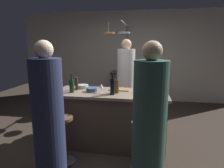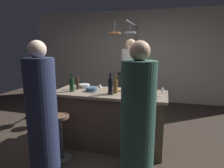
# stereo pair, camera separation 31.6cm
# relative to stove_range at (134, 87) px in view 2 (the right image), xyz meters

# --- Properties ---
(ground_plane) EXTENTS (9.00, 9.00, 0.00)m
(ground_plane) POSITION_rel_stove_range_xyz_m (0.00, -2.45, -0.45)
(ground_plane) COLOR #382D26
(back_wall) EXTENTS (6.40, 0.16, 2.60)m
(back_wall) POSITION_rel_stove_range_xyz_m (0.00, 0.40, 0.85)
(back_wall) COLOR beige
(back_wall) RESTS_ON ground_plane
(kitchen_island) EXTENTS (1.80, 0.72, 0.90)m
(kitchen_island) POSITION_rel_stove_range_xyz_m (0.00, -2.45, 0.01)
(kitchen_island) COLOR brown
(kitchen_island) RESTS_ON ground_plane
(stove_range) EXTENTS (0.80, 0.64, 0.89)m
(stove_range) POSITION_rel_stove_range_xyz_m (0.00, 0.00, 0.00)
(stove_range) COLOR #47474C
(stove_range) RESTS_ON ground_plane
(chef) EXTENTS (0.37, 0.37, 1.76)m
(chef) POSITION_rel_stove_range_xyz_m (0.14, -1.37, 0.37)
(chef) COLOR white
(chef) RESTS_ON ground_plane
(bar_stool_right) EXTENTS (0.28, 0.28, 0.68)m
(bar_stool_right) POSITION_rel_stove_range_xyz_m (0.51, -3.07, -0.07)
(bar_stool_right) COLOR #4C4C51
(bar_stool_right) RESTS_ON ground_plane
(guest_right) EXTENTS (0.35, 0.35, 1.68)m
(guest_right) POSITION_rel_stove_range_xyz_m (0.59, -3.43, 0.33)
(guest_right) COLOR #33594C
(guest_right) RESTS_ON ground_plane
(bar_stool_left) EXTENTS (0.28, 0.28, 0.68)m
(bar_stool_left) POSITION_rel_stove_range_xyz_m (-0.54, -3.07, -0.07)
(bar_stool_left) COLOR #4C4C51
(bar_stool_left) RESTS_ON ground_plane
(guest_left) EXTENTS (0.36, 0.36, 1.69)m
(guest_left) POSITION_rel_stove_range_xyz_m (-0.54, -3.44, 0.34)
(guest_left) COLOR #262D4C
(guest_left) RESTS_ON ground_plane
(overhead_pot_rack) EXTENTS (0.61, 1.43, 2.17)m
(overhead_pot_rack) POSITION_rel_stove_range_xyz_m (-0.06, -0.48, 1.21)
(overhead_pot_rack) COLOR gray
(overhead_pot_rack) RESTS_ON ground_plane
(potted_plant) EXTENTS (0.36, 0.36, 0.52)m
(potted_plant) POSITION_rel_stove_range_xyz_m (-1.64, -1.46, -0.15)
(potted_plant) COLOR brown
(potted_plant) RESTS_ON ground_plane
(cutting_board) EXTENTS (0.32, 0.22, 0.02)m
(cutting_board) POSITION_rel_stove_range_xyz_m (0.13, -2.27, 0.46)
(cutting_board) COLOR #997047
(cutting_board) RESTS_ON kitchen_island
(pepper_mill) EXTENTS (0.05, 0.05, 0.21)m
(pepper_mill) POSITION_rel_stove_range_xyz_m (-0.58, -2.39, 0.56)
(pepper_mill) COLOR #382319
(pepper_mill) RESTS_ON kitchen_island
(wine_bottle_amber) EXTENTS (0.07, 0.07, 0.29)m
(wine_bottle_amber) POSITION_rel_stove_range_xyz_m (0.11, -2.49, 0.56)
(wine_bottle_amber) COLOR brown
(wine_bottle_amber) RESTS_ON kitchen_island
(wine_bottle_dark) EXTENTS (0.07, 0.07, 0.33)m
(wine_bottle_dark) POSITION_rel_stove_range_xyz_m (0.06, -2.60, 0.58)
(wine_bottle_dark) COLOR black
(wine_bottle_dark) RESTS_ON kitchen_island
(wine_bottle_red) EXTENTS (0.07, 0.07, 0.29)m
(wine_bottle_red) POSITION_rel_stove_range_xyz_m (-0.59, -2.58, 0.56)
(wine_bottle_red) COLOR #143319
(wine_bottle_red) RESTS_ON kitchen_island
(wine_bottle_white) EXTENTS (0.07, 0.07, 0.31)m
(wine_bottle_white) POSITION_rel_stove_range_xyz_m (0.63, -2.27, 0.57)
(wine_bottle_white) COLOR gray
(wine_bottle_white) RESTS_ON kitchen_island
(wine_glass_by_chef) EXTENTS (0.07, 0.07, 0.15)m
(wine_glass_by_chef) POSITION_rel_stove_range_xyz_m (-0.13, -2.52, 0.56)
(wine_glass_by_chef) COLOR silver
(wine_glass_by_chef) RESTS_ON kitchen_island
(wine_glass_near_left_guest) EXTENTS (0.07, 0.07, 0.15)m
(wine_glass_near_left_guest) POSITION_rel_stove_range_xyz_m (0.52, -2.69, 0.56)
(wine_glass_near_left_guest) COLOR silver
(wine_glass_near_left_guest) RESTS_ON kitchen_island
(wine_glass_near_right_guest) EXTENTS (0.07, 0.07, 0.15)m
(wine_glass_near_right_guest) POSITION_rel_stove_range_xyz_m (0.81, -2.50, 0.56)
(wine_glass_near_right_guest) COLOR silver
(wine_glass_near_right_guest) RESTS_ON kitchen_island
(mixing_bowl_steel) EXTENTS (0.19, 0.19, 0.06)m
(mixing_bowl_steel) POSITION_rel_stove_range_xyz_m (-0.52, -2.25, 0.48)
(mixing_bowl_steel) COLOR #B7B7BC
(mixing_bowl_steel) RESTS_ON kitchen_island
(mixing_bowl_blue) EXTENTS (0.18, 0.18, 0.06)m
(mixing_bowl_blue) POSITION_rel_stove_range_xyz_m (-0.30, -2.47, 0.48)
(mixing_bowl_blue) COLOR #334C6B
(mixing_bowl_blue) RESTS_ON kitchen_island
(mixing_bowl_wooden) EXTENTS (0.22, 0.22, 0.08)m
(mixing_bowl_wooden) POSITION_rel_stove_range_xyz_m (0.57, -2.53, 0.49)
(mixing_bowl_wooden) COLOR brown
(mixing_bowl_wooden) RESTS_ON kitchen_island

